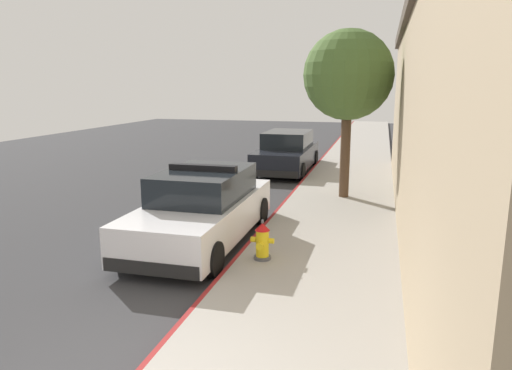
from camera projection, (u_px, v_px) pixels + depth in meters
The scene contains 7 objects.
ground_plane at pixel (160, 191), 15.69m from camera, with size 30.11×60.00×0.20m, color #353538.
sidewalk_pavement at pixel (343, 196), 14.14m from camera, with size 2.94×60.00×0.14m, color #9E9991.
curb_painted_edge at pixel (293, 194), 14.52m from camera, with size 0.08×60.00×0.14m, color maroon.
police_cruiser at pixel (203, 208), 10.13m from camera, with size 1.94×4.84×1.68m.
parked_car_silver_ahead at pixel (287, 152), 18.57m from camera, with size 1.94×4.84×1.56m.
fire_hydrant at pixel (262, 241), 8.79m from camera, with size 0.44×0.40×0.76m.
street_tree at pixel (348, 76), 13.15m from camera, with size 2.50×2.50×4.72m.
Camera 1 is at (2.51, -3.97, 3.33)m, focal length 33.25 mm.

